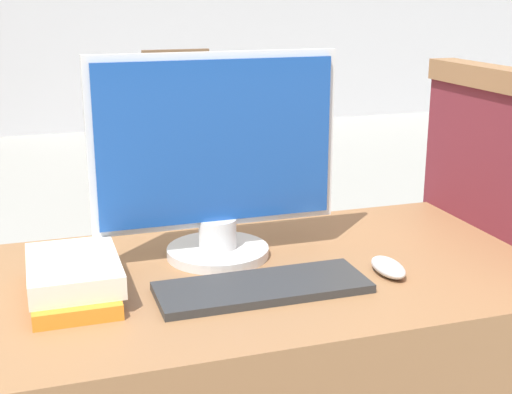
% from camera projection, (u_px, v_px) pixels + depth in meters
% --- Properties ---
extents(carrel_divider, '(0.07, 0.66, 1.15)m').
position_uv_depth(carrel_divider, '(501.00, 316.00, 1.67)').
color(carrel_divider, maroon).
rests_on(carrel_divider, ground_plane).
extents(monitor, '(0.51, 0.22, 0.43)m').
position_uv_depth(monitor, '(216.00, 160.00, 1.45)').
color(monitor, silver).
rests_on(monitor, desk).
extents(keyboard, '(0.40, 0.15, 0.02)m').
position_uv_depth(keyboard, '(262.00, 287.00, 1.33)').
color(keyboard, '#2D2D2D').
rests_on(keyboard, desk).
extents(mouse, '(0.05, 0.11, 0.03)m').
position_uv_depth(mouse, '(388.00, 267.00, 1.41)').
color(mouse, silver).
rests_on(mouse, desk).
extents(book_stack, '(0.16, 0.26, 0.07)m').
position_uv_depth(book_stack, '(73.00, 278.00, 1.31)').
color(book_stack, orange).
rests_on(book_stack, desk).
extents(far_chair, '(0.44, 0.44, 0.95)m').
position_uv_depth(far_chair, '(181.00, 117.00, 4.61)').
color(far_chair, brown).
rests_on(far_chair, ground_plane).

